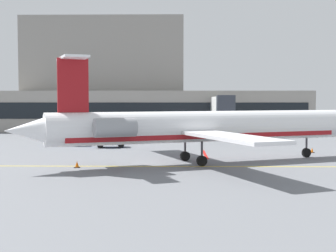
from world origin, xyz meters
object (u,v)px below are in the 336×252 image
Objects in this scene: baggage_tug at (69,138)px; belt_loader at (107,139)px; pushback_tractor at (166,132)px; regional_jet at (202,127)px; fuel_tank at (267,126)px.

belt_loader is (5.18, -2.04, -0.03)m from baggage_tug.
pushback_tractor is 14.68m from belt_loader.
belt_loader is (-10.60, 13.71, -2.29)m from regional_jet.
baggage_tug is 0.45× the size of fuel_tank.
baggage_tug is 0.96× the size of belt_loader.
fuel_tank is (11.90, 31.10, -1.68)m from regional_jet.
regional_jet is 8.11× the size of pushback_tractor.
pushback_tractor is (11.96, 10.98, -0.05)m from baggage_tug.
belt_loader is 0.47× the size of fuel_tank.
regional_jet is at bearing -44.95° from baggage_tug.
fuel_tank is at bearing 29.00° from baggage_tug.
regional_jet is 8.72× the size of belt_loader.
belt_loader is at bearing -21.51° from baggage_tug.
fuel_tank is at bearing 37.69° from belt_loader.
fuel_tank reaches higher than pushback_tractor.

